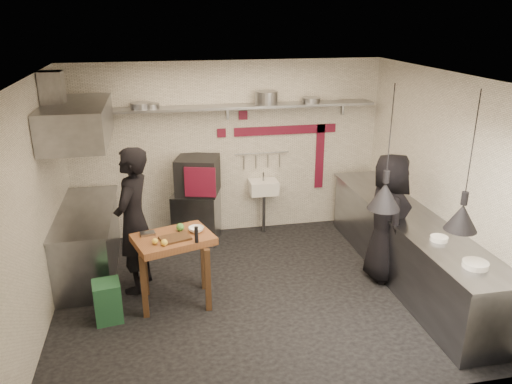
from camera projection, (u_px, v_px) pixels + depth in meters
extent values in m
plane|color=black|center=(253.00, 293.00, 6.57)|extent=(5.00, 5.00, 0.00)
plane|color=silver|center=(253.00, 77.00, 5.62)|extent=(5.00, 5.00, 0.00)
cube|color=white|center=(228.00, 149.00, 8.03)|extent=(5.00, 0.04, 2.80)
cube|color=white|center=(301.00, 278.00, 4.16)|extent=(5.00, 0.04, 2.80)
cube|color=white|center=(36.00, 208.00, 5.63)|extent=(0.04, 4.20, 2.80)
cube|color=white|center=(439.00, 180.00, 6.56)|extent=(0.04, 4.20, 2.80)
cube|color=maroon|center=(286.00, 130.00, 8.09)|extent=(1.70, 0.02, 0.14)
cube|color=maroon|center=(320.00, 157.00, 8.37)|extent=(0.14, 0.02, 1.10)
cube|color=maroon|center=(243.00, 115.00, 7.87)|extent=(0.14, 0.02, 0.14)
cube|color=maroon|center=(221.00, 133.00, 7.90)|extent=(0.14, 0.02, 0.14)
cube|color=slate|center=(229.00, 107.00, 7.62)|extent=(4.60, 0.34, 0.04)
cube|color=slate|center=(101.00, 116.00, 7.43)|extent=(0.04, 0.06, 0.24)
cube|color=slate|center=(227.00, 112.00, 7.79)|extent=(0.04, 0.06, 0.24)
cube|color=slate|center=(342.00, 107.00, 8.14)|extent=(0.04, 0.06, 0.24)
cylinder|color=slate|center=(141.00, 106.00, 7.35)|extent=(0.35, 0.35, 0.09)
cylinder|color=slate|center=(151.00, 106.00, 7.38)|extent=(0.34, 0.34, 0.07)
cylinder|color=slate|center=(266.00, 98.00, 7.69)|extent=(0.41, 0.41, 0.20)
cylinder|color=slate|center=(311.00, 100.00, 7.84)|extent=(0.38, 0.38, 0.08)
cube|color=slate|center=(197.00, 216.00, 8.00)|extent=(0.84, 0.80, 0.80)
cube|color=black|center=(198.00, 175.00, 7.76)|extent=(0.76, 0.74, 0.58)
cube|color=maroon|center=(200.00, 182.00, 7.45)|extent=(0.46, 0.16, 0.46)
cube|color=black|center=(199.00, 182.00, 7.46)|extent=(0.35, 0.12, 0.34)
cube|color=white|center=(263.00, 187.00, 8.18)|extent=(0.46, 0.34, 0.22)
cylinder|color=slate|center=(263.00, 177.00, 8.11)|extent=(0.03, 0.03, 0.14)
cylinder|color=slate|center=(264.00, 213.00, 8.29)|extent=(0.06, 0.06, 0.66)
cylinder|color=slate|center=(262.00, 153.00, 8.12)|extent=(0.90, 0.02, 0.02)
cube|color=slate|center=(407.00, 248.00, 6.82)|extent=(0.70, 3.80, 0.90)
cube|color=slate|center=(411.00, 216.00, 6.66)|extent=(0.76, 3.90, 0.03)
cylinder|color=white|center=(475.00, 265.00, 5.29)|extent=(0.34, 0.34, 0.07)
cylinder|color=white|center=(439.00, 238.00, 5.92)|extent=(0.24, 0.24, 0.05)
cube|color=slate|center=(88.00, 242.00, 6.98)|extent=(0.70, 1.90, 0.90)
cube|color=slate|center=(84.00, 211.00, 6.82)|extent=(0.76, 2.00, 0.03)
cube|color=slate|center=(77.00, 122.00, 6.41)|extent=(0.78, 1.60, 0.50)
cube|color=slate|center=(52.00, 92.00, 6.23)|extent=(0.28, 0.28, 0.50)
cube|color=#215534|center=(108.00, 301.00, 5.92)|extent=(0.36, 0.36, 0.50)
cube|color=#4E321D|center=(175.00, 238.00, 5.98)|extent=(0.41, 0.34, 0.02)
cylinder|color=black|center=(196.00, 235.00, 5.86)|extent=(0.05, 0.05, 0.20)
sphere|color=yellow|center=(155.00, 241.00, 5.83)|extent=(0.08, 0.08, 0.07)
sphere|color=yellow|center=(164.00, 243.00, 5.80)|extent=(0.10, 0.10, 0.08)
sphere|color=#4B9139|center=(180.00, 227.00, 6.19)|extent=(0.11, 0.11, 0.10)
cube|color=slate|center=(148.00, 233.00, 6.10)|extent=(0.20, 0.15, 0.03)
imported|color=white|center=(196.00, 229.00, 6.17)|extent=(0.25, 0.25, 0.06)
imported|color=black|center=(134.00, 221.00, 6.38)|extent=(0.68, 0.82, 1.94)
imported|color=black|center=(388.00, 218.00, 6.68)|extent=(0.69, 0.94, 1.77)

